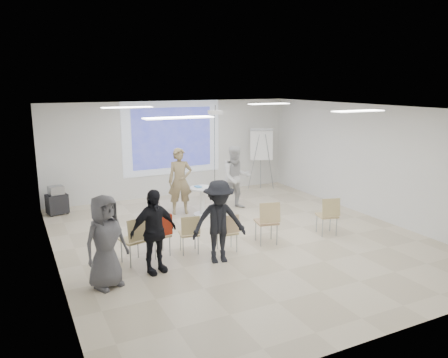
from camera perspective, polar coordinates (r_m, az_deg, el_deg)
name	(u,v)px	position (r m, az deg, el deg)	size (l,w,h in m)	color
floor	(239,240)	(10.34, 1.99, -7.92)	(8.00, 9.00, 0.10)	beige
ceiling	(240,106)	(9.70, 2.12, 9.51)	(8.00, 9.00, 0.10)	white
wall_back	(172,149)	(14.01, -6.83, 3.98)	(8.00, 0.10, 3.00)	silver
wall_left	(49,195)	(8.78, -21.91, -1.96)	(0.10, 9.00, 3.00)	silver
wall_right	(373,161)	(12.32, 18.88, 2.22)	(0.10, 9.00, 3.00)	silver
projection_halo	(172,138)	(13.90, -6.78, 5.37)	(3.20, 0.01, 2.30)	silver
projection_image	(172,138)	(13.89, -6.76, 5.36)	(2.60, 0.01, 1.90)	#343DB2
pedestal_table	(202,199)	(11.87, -2.88, -2.67)	(0.69, 0.69, 0.81)	white
player_left	(180,177)	(11.97, -5.77, 0.28)	(0.76, 0.51, 2.07)	#907C58
player_right	(236,174)	(12.42, 1.60, 0.62)	(0.96, 0.77, 2.00)	silver
controller_left	(183,163)	(12.20, -5.42, 2.10)	(0.04, 0.11, 0.04)	white
controller_right	(227,161)	(12.49, 0.35, 2.32)	(0.04, 0.12, 0.04)	white
chair_far_left	(136,237)	(8.86, -11.47, -7.39)	(0.56, 0.59, 0.98)	tan
chair_left_mid	(160,233)	(9.18, -8.33, -6.94)	(0.47, 0.50, 0.88)	tan
chair_left_inner	(190,231)	(9.25, -4.51, -6.81)	(0.47, 0.49, 0.85)	tan
chair_center	(228,230)	(9.32, 0.58, -6.64)	(0.43, 0.46, 0.84)	tan
chair_right_inner	(268,219)	(9.77, 5.74, -5.23)	(0.57, 0.59, 1.00)	tan
chair_right_far	(329,213)	(10.59, 13.50, -4.35)	(0.54, 0.57, 0.93)	tan
red_jacket	(162,226)	(8.98, -8.14, -6.04)	(0.44, 0.10, 0.42)	maroon
laptop	(189,232)	(9.35, -4.64, -6.90)	(0.31, 0.23, 0.02)	black
audience_left	(153,225)	(8.33, -9.20, -6.01)	(1.09, 0.65, 1.87)	black
audience_mid	(219,216)	(8.69, -0.66, -4.89)	(1.24, 0.68, 1.91)	black
audience_outer	(105,236)	(7.93, -15.27, -7.21)	(0.92, 0.61, 1.88)	#525256
flipchart_easel	(261,145)	(14.67, 4.92, 4.44)	(0.81, 0.65, 2.05)	#95969D
av_cart	(57,201)	(12.86, -20.98, -2.73)	(0.60, 0.52, 0.79)	black
ceiling_projector	(215,118)	(11.10, -1.14, 8.02)	(0.30, 0.25, 3.00)	white
fluor_panel_nw	(127,107)	(10.85, -12.53, 9.12)	(1.20, 0.30, 0.02)	white
fluor_panel_ne	(269,104)	(12.44, 5.90, 9.74)	(1.20, 0.30, 0.02)	white
fluor_panel_sw	(179,118)	(7.51, -5.96, 7.97)	(1.20, 0.30, 0.02)	white
fluor_panel_se	(358,111)	(9.66, 17.12, 8.48)	(1.20, 0.30, 0.02)	white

